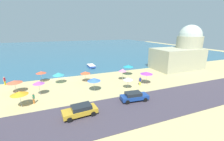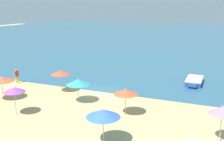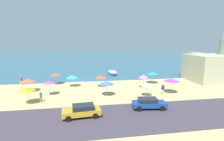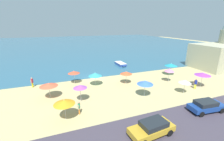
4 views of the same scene
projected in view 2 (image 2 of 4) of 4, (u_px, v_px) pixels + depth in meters
name	position (u px, v px, depth m)	size (l,w,h in m)	color
ground_plane	(99.00, 92.00, 29.69)	(160.00, 160.00, 0.00)	tan
sea	(184.00, 37.00, 78.90)	(150.00, 110.00, 0.05)	#2D5E77
beach_umbrella_1	(78.00, 82.00, 26.18)	(2.29, 2.29, 2.30)	#B2B2B7
beach_umbrella_3	(1.00, 79.00, 26.86)	(2.43, 2.43, 2.30)	#B2B2B7
beach_umbrella_4	(14.00, 90.00, 23.06)	(1.80, 1.80, 2.47)	#B2B2B7
beach_umbrella_6	(103.00, 113.00, 18.26)	(2.27, 2.27, 2.45)	#B2B2B7
beach_umbrella_8	(222.00, 110.00, 18.51)	(1.71, 1.71, 2.55)	#B2B2B7
beach_umbrella_10	(126.00, 92.00, 23.14)	(2.04, 2.04, 2.27)	#B2B2B7
beach_umbrella_11	(61.00, 73.00, 29.16)	(2.00, 2.00, 2.37)	#B2B2B7
bather_0	(17.00, 75.00, 32.70)	(0.36, 0.52, 1.70)	yellow
skiff_nearshore	(194.00, 81.00, 32.41)	(1.83, 4.18, 0.62)	#2B4794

